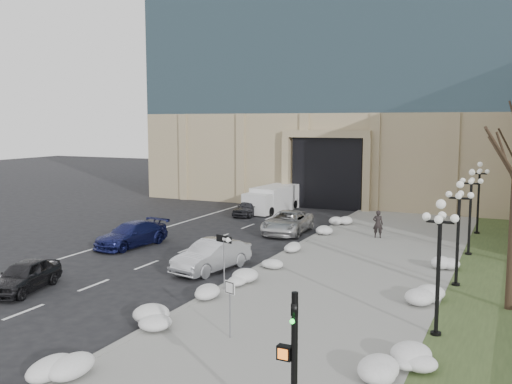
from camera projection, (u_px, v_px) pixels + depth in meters
ground at (128, 361)px, 17.48m from camera, size 160.00×160.00×0.00m
sidewalk at (358, 267)px, 28.61m from camera, size 9.00×40.00×0.12m
curb at (276, 258)px, 30.49m from camera, size 0.30×40.00×0.14m
grass_strip at (498, 282)px, 25.90m from camera, size 4.00×40.00×0.10m
office_tower at (386, 6)px, 55.28m from camera, size 40.00×24.70×36.00m
car_a at (24, 276)px, 24.67m from camera, size 2.44×4.22×1.35m
car_b at (211, 256)px, 28.02m from camera, size 2.41×4.80×1.51m
car_c at (131, 235)px, 33.49m from camera, size 2.68×5.13×1.42m
car_d at (288, 222)px, 37.45m from camera, size 2.80×5.43×1.46m
car_e at (248, 208)px, 44.44m from camera, size 1.52×3.66×1.24m
pedestrian at (378, 224)px, 35.40m from camera, size 0.68×0.50×1.73m
box_truck at (272, 199)px, 46.67m from camera, size 2.64×6.50×2.02m
one_way_sign at (226, 246)px, 24.21m from camera, size 0.92×0.42×2.49m
keep_sign at (230, 297)px, 18.92m from camera, size 0.43×0.18×2.07m
traffic_signal at (293, 375)px, 12.37m from camera, size 0.63×0.84×3.71m
snow_clump_a at (56, 374)px, 15.96m from camera, size 1.10×1.60×0.36m
snow_clump_b at (157, 321)px, 20.14m from camera, size 1.10×1.60×0.36m
snow_clump_c at (212, 291)px, 23.66m from camera, size 1.10×1.60×0.36m
snow_clump_d at (270, 264)px, 28.24m from camera, size 1.10×1.60×0.36m
snow_clump_e at (293, 247)px, 31.93m from camera, size 1.10×1.60×0.36m
snow_clump_f at (324, 232)px, 36.30m from camera, size 1.10×1.60×0.36m
snow_clump_g at (342, 222)px, 39.94m from camera, size 1.10×1.60×0.36m
snow_clump_h at (409, 358)px, 17.01m from camera, size 1.10×1.60×0.36m
snow_clump_i at (427, 298)px, 22.80m from camera, size 1.10×1.60×0.36m
snow_clump_j at (445, 263)px, 28.33m from camera, size 1.10×1.60×0.36m
snow_clump_k at (242, 281)px, 25.23m from camera, size 1.10×1.60×0.36m
snow_clump_l at (388, 381)px, 15.48m from camera, size 1.10×1.60×0.36m
lamppost_a at (439, 249)px, 19.04m from camera, size 1.18×1.18×4.76m
lamppost_b at (459, 219)px, 24.89m from camera, size 1.18×1.18×4.76m
lamppost_c at (471, 201)px, 30.74m from camera, size 1.18×1.18×4.76m
lamppost_d at (479, 188)px, 36.59m from camera, size 1.18×1.18×4.76m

